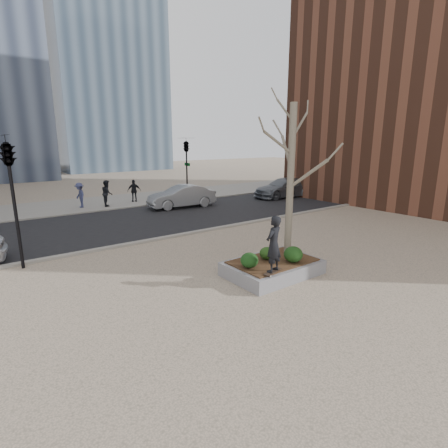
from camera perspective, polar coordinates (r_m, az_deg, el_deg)
ground at (r=11.11m, az=4.16°, el=-9.35°), size 120.00×120.00×0.00m
street at (r=19.43m, az=-15.48°, el=0.22°), size 60.00×8.00×0.02m
far_sidewalk at (r=25.97m, az=-21.19°, el=3.05°), size 60.00×6.00×0.02m
planter at (r=11.67m, az=7.93°, el=-7.12°), size 3.00×2.00×0.45m
planter_mulch at (r=11.58m, az=7.97°, el=-5.99°), size 2.70×1.70×0.04m
sycamore_tree at (r=11.87m, az=10.97°, el=10.76°), size 2.80×2.80×6.60m
shrub_left at (r=10.79m, az=4.17°, el=-5.92°), size 0.55×0.55×0.47m
shrub_middle at (r=11.59m, az=7.01°, el=-4.77°), size 0.49×0.49×0.41m
shrub_right at (r=11.45m, az=11.24°, el=-4.88°), size 0.61×0.61×0.51m
skateboard at (r=10.56m, az=7.94°, el=-7.83°), size 0.80×0.42×0.08m
skateboarder at (r=10.28m, az=8.10°, el=-3.27°), size 0.70×0.55×1.68m
car_silver at (r=23.07m, az=-6.92°, el=4.50°), size 4.52×2.02×1.44m
car_third at (r=27.48m, az=9.76°, el=5.85°), size 5.18×2.46×1.46m
pedestrian_a at (r=24.53m, az=-18.53°, el=4.79°), size 0.89×1.01×1.74m
pedestrian_b at (r=24.64m, az=-22.46°, el=4.37°), size 0.67×1.08×1.63m
pedestrian_c at (r=25.82m, az=-14.46°, el=5.28°), size 0.99×0.63×1.58m
traffic_light_near at (r=13.52m, az=-31.03°, el=2.81°), size 0.60×2.48×4.50m
traffic_light_far at (r=26.03m, az=-6.10°, el=8.88°), size 0.60×2.48×4.50m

